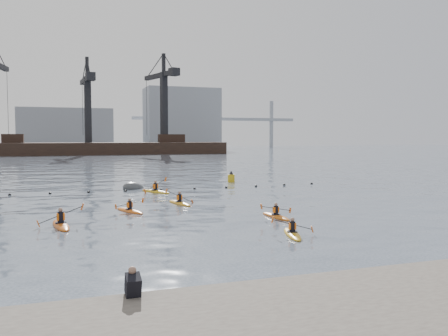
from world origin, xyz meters
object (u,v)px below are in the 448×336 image
Objects in this scene: kayaker_1 at (292,233)px; kayaker_5 at (155,191)px; kayaker_2 at (130,210)px; kayaker_4 at (276,216)px; mooring_buoy at (134,188)px; nav_buoy at (231,178)px; kayaker_0 at (61,224)px; kayaker_3 at (179,203)px.

kayaker_1 is 19.37m from kayaker_5.
kayaker_4 is (7.65, -4.82, 0.00)m from kayaker_2.
kayaker_5 reaches higher than mooring_buoy.
kayaker_1 is at bearing -103.83° from nav_buoy.
kayaker_4 is 2.30× the size of nav_buoy.
kayaker_0 is 2.67× the size of nav_buoy.
kayaker_3 is at bearing -81.96° from mooring_buoy.
kayaker_1 is 1.00× the size of kayaker_4.
kayaker_2 is 0.99× the size of kayaker_4.
kayaker_5 is at bearing 79.87° from kayaker_3.
kayaker_3 is 1.05× the size of kayaker_4.
kayaker_3 is 16.42m from nav_buoy.
kayaker_0 is 1.53× the size of mooring_buoy.
nav_buoy reaches higher than kayaker_1.
kayaker_2 is at bearing -99.46° from mooring_buoy.
kayaker_5 is (-4.19, 14.42, 0.02)m from kayaker_4.
kayaker_5 reaches higher than kayaker_2.
kayaker_5 is 11.18m from nav_buoy.
kayaker_2 is 20.43m from nav_buoy.
kayaker_0 is 1.16× the size of kayaker_1.
kayaker_5 is at bearing -144.44° from nav_buoy.
kayaker_2 is 0.94× the size of kayaker_3.
kayaker_1 is at bearing -110.18° from kayaker_5.
kayaker_1 reaches higher than mooring_buoy.
nav_buoy is at bearing 30.14° from kayaker_2.
kayaker_0 reaches higher than mooring_buoy.
kayaker_0 is 11.86m from kayaker_1.
kayaker_2 is 10.21m from kayaker_5.
kayaker_2 is (4.03, 3.66, -0.01)m from kayaker_0.
kayaker_2 is at bearing -127.96° from nav_buoy.
mooring_buoy is (-5.47, 17.93, -0.09)m from kayaker_4.
kayaker_1 is 26.44m from nav_buoy.
kayaker_3 is 8.11m from kayaker_4.
kayaker_4 is at bearing -103.20° from nav_buoy.
kayaker_3 is at bearing 29.82° from kayaker_0.
nav_buoy is at bearing 45.33° from kayaker_3.
nav_buoy reaches higher than kayaker_4.
kayaker_0 is 5.45m from kayaker_2.
kayaker_0 is 1.03× the size of kayaker_5.
kayaker_5 is (3.47, 9.60, 0.02)m from kayaker_2.
kayaker_5 is at bearing 52.89° from kayaker_0.
kayaker_4 reaches higher than mooring_buoy.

